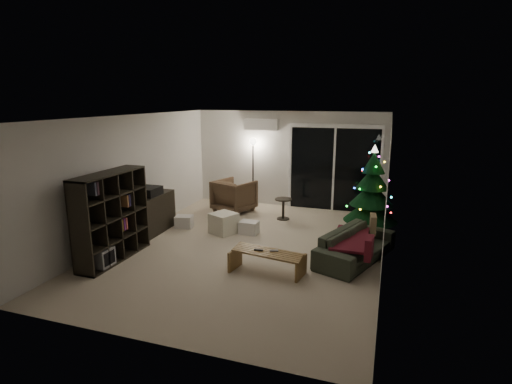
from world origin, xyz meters
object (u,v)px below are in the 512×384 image
at_px(christmas_tree, 372,188).
at_px(coffee_table, 267,262).
at_px(media_cabinet, 150,214).
at_px(bookshelf, 103,216).
at_px(armchair, 234,196).
at_px(sofa, 356,245).

bearing_deg(christmas_tree, coffee_table, -117.51).
bearing_deg(media_cabinet, bookshelf, -91.50).
bearing_deg(coffee_table, armchair, 129.42).
height_order(bookshelf, sofa, bookshelf).
bearing_deg(sofa, christmas_tree, 16.32).
bearing_deg(sofa, media_cabinet, 109.42).
distance_m(bookshelf, christmas_tree, 5.45).
xyz_separation_m(media_cabinet, christmas_tree, (4.45, 1.69, 0.52)).
xyz_separation_m(coffee_table, christmas_tree, (1.48, 2.85, 0.74)).
height_order(bookshelf, christmas_tree, christmas_tree).
distance_m(armchair, christmas_tree, 3.42).
distance_m(sofa, coffee_table, 1.69).
height_order(media_cabinet, armchair, media_cabinet).
bearing_deg(christmas_tree, armchair, 172.95).
bearing_deg(coffee_table, sofa, 47.44).
bearing_deg(christmas_tree, bookshelf, -144.75).
bearing_deg(armchair, sofa, 164.77).
distance_m(sofa, christmas_tree, 1.94).
xyz_separation_m(bookshelf, sofa, (4.30, 1.33, -0.52)).
relative_size(media_cabinet, armchair, 1.47).
height_order(media_cabinet, sofa, media_cabinet).
bearing_deg(coffee_table, bookshelf, -164.71).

